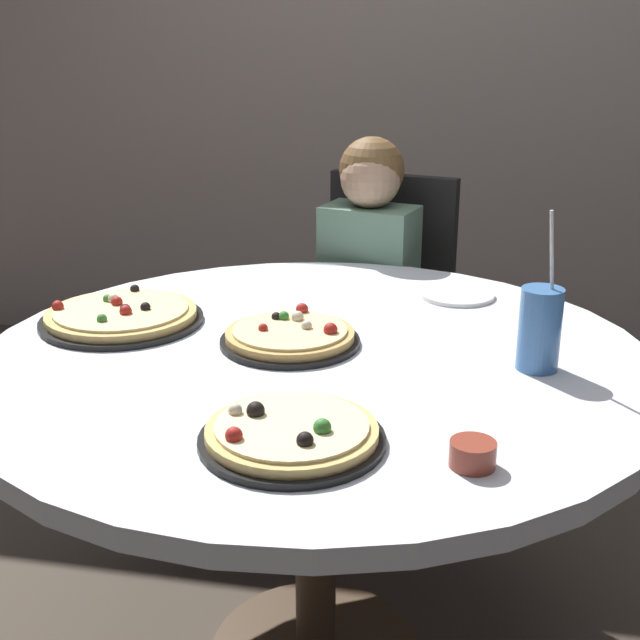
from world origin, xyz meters
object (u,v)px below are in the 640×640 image
Objects in this scene: chair_wooden at (380,316)px; plate_small at (457,295)px; dining_table at (315,389)px; pizza_veggie at (290,336)px; pizza_pepperoni at (121,316)px; soda_cup at (540,329)px; pizza_cheese at (291,434)px; diner_child at (358,350)px; sauce_bowl at (473,454)px.

chair_wooden reaches higher than plate_small.
pizza_veggie reaches higher than dining_table.
dining_table is at bearing -10.86° from pizza_pepperoni.
chair_wooden is at bearing 117.94° from plate_small.
pizza_cheese is at bearing -135.06° from soda_cup.
soda_cup is at bearing -0.70° from dining_table.
diner_child is 3.02× the size of pizza_pepperoni.
soda_cup reaches higher than plate_small.
pizza_veggie is 1.60× the size of plate_small.
diner_child reaches higher than soda_cup.
pizza_pepperoni is 1.16× the size of soda_cup.
chair_wooden reaches higher than pizza_cheese.
pizza_cheese is at bearing -86.87° from diner_child.
plate_small is at bearing 50.42° from pizza_veggie.
plate_small reaches higher than dining_table.
diner_child is 0.81m from pizza_pepperoni.
dining_table is 0.46m from soda_cup.
pizza_veggie is at bearing 103.29° from pizza_cheese.
diner_child is 3.51× the size of soda_cup.
pizza_cheese is 0.28m from sauce_bowl.
chair_wooden is 13.57× the size of sauce_bowl.
pizza_pepperoni is at bearing 135.83° from pizza_cheese.
pizza_veggie is (-0.06, 0.03, 0.10)m from dining_table.
diner_child reaches higher than sauce_bowl.
sauce_bowl is (0.78, -0.50, 0.00)m from pizza_pepperoni.
diner_child reaches higher than chair_wooden.
diner_child is 0.73m from pizza_veggie.
pizza_cheese is (0.06, -1.10, 0.28)m from diner_child.
pizza_veggie is 0.40m from pizza_pepperoni.
soda_cup is at bearing -68.52° from plate_small.
pizza_veggie is 0.97× the size of pizza_cheese.
pizza_veggie is 4.12× the size of sauce_bowl.
dining_table is 0.12m from pizza_veggie.
pizza_pepperoni is (-0.50, 0.48, -0.00)m from pizza_cheese.
pizza_veggie is at bearing 151.15° from dining_table.
sauce_bowl is (-0.11, -0.41, -0.06)m from soda_cup.
sauce_bowl reaches higher than dining_table.
plate_small is at bearing -62.06° from chair_wooden.
dining_table is 19.43× the size of sauce_bowl.
pizza_pepperoni is at bearing 172.11° from pizza_veggie.
diner_child is at bearing 54.70° from pizza_pepperoni.
dining_table is at bearing 179.30° from soda_cup.
dining_table is at bearing 127.99° from sauce_bowl.
plate_small is (0.24, -0.46, 0.22)m from chair_wooden.
pizza_veggie reaches higher than plate_small.
chair_wooden is at bearing 114.90° from soda_cup.
diner_child is at bearing 93.13° from pizza_cheese.
sauce_bowl is at bearing -52.01° from dining_table.
soda_cup is at bearing 44.94° from pizza_cheese.
diner_child is 0.48m from plate_small.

